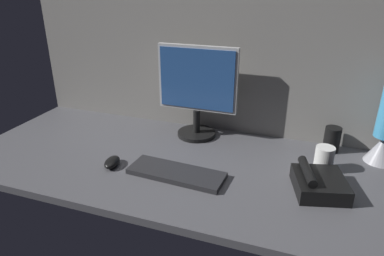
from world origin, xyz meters
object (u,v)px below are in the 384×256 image
Objects in this scene: mug_black_travel at (332,139)px; mug_ceramic_white at (324,159)px; keyboard at (176,173)px; mouse at (112,162)px; desk_phone at (318,183)px; monitor at (197,89)px.

mug_black_travel is 1.10× the size of mug_ceramic_white.
keyboard is 26.97cm from mouse.
mug_ceramic_white is (-3.11, -18.48, -0.49)cm from mug_black_travel.
mug_black_travel is (82.52, 43.06, 3.82)cm from mouse.
mug_black_travel is at bearing 82.24° from desk_phone.
mug_ceramic_white is at bearing 6.06° from mouse.
mouse is at bearing -162.80° from mug_ceramic_white.
desk_phone is at bearing -95.62° from mug_ceramic_white.
desk_phone is (55.47, -30.51, -19.83)cm from monitor.
mug_black_travel is (60.11, 3.59, -17.50)cm from monitor.
monitor is at bearing 165.36° from mug_ceramic_white.
keyboard is 3.85× the size of mouse.
mouse is 78.41cm from desk_phone.
mouse is 0.42× the size of desk_phone.
mug_black_travel reaches higher than desk_phone.
mouse reaches higher than keyboard.
keyboard is 3.68× the size of mug_ceramic_white.
monitor reaches higher than mug_ceramic_white.
mouse is 83.20cm from mug_ceramic_white.
mug_ceramic_white is (79.42, 24.58, 3.32)cm from mouse.
desk_phone is (-1.54, -15.62, -1.84)cm from mug_ceramic_white.
mug_ceramic_white is at bearing 84.38° from desk_phone.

